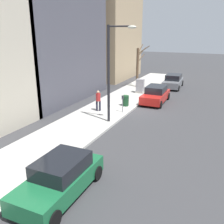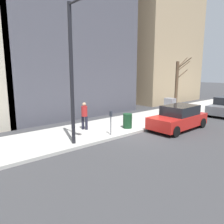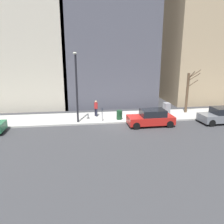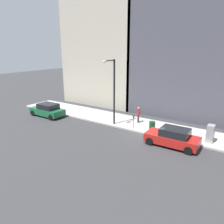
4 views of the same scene
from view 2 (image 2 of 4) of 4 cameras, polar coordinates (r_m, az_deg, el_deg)
The scene contains 9 objects.
ground_plane at distance 13.10m, azimuth 6.63°, elevation -5.60°, with size 120.00×120.00×0.00m, color #38383A.
sidewalk at distance 14.46m, azimuth 0.80°, elevation -3.66°, with size 4.00×36.00×0.15m, color #B2AFA8.
parked_car_red at distance 14.42m, azimuth 16.95°, elevation -1.47°, with size 1.97×4.22×1.52m.
parking_meter at distance 12.03m, azimuth -0.33°, elevation -2.18°, with size 0.14×0.10×1.35m.
utility_box at distance 17.60m, azimuth 14.84°, elevation 1.16°, with size 0.83×0.61×1.43m.
streetlamp at distance 10.24m, azimuth -9.86°, elevation 12.53°, with size 1.97×0.32×6.50m.
bare_tree at distance 20.46m, azimuth 16.65°, elevation 6.97°, with size 1.47×1.44×4.70m.
trash_bin at distance 13.59m, azimuth 4.07°, elevation -2.34°, with size 0.56×0.56×0.90m, color #14381E.
pedestrian_near_meter at distance 13.23m, azimuth -7.21°, elevation -0.60°, with size 0.37×0.36×1.66m.
Camera 2 is at (-8.48, 9.28, 3.66)m, focal length 35.00 mm.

